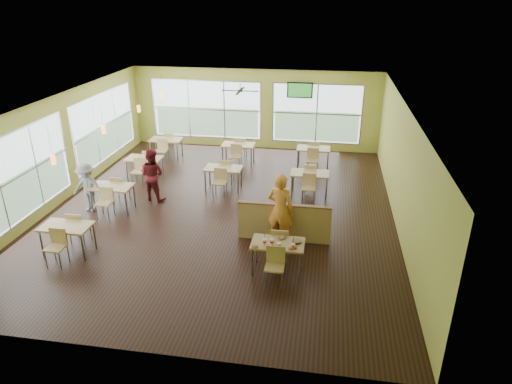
% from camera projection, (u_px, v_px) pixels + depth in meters
% --- Properties ---
extents(room, '(12.00, 12.04, 3.20)m').
position_uv_depth(room, '(221.00, 159.00, 13.00)').
color(room, black).
rests_on(room, ground).
extents(window_bays, '(9.24, 10.24, 2.38)m').
position_uv_depth(window_bays, '(168.00, 129.00, 16.21)').
color(window_bays, white).
rests_on(window_bays, room).
extents(main_table, '(1.22, 1.52, 0.87)m').
position_uv_depth(main_table, '(278.00, 247.00, 10.39)').
color(main_table, tan).
rests_on(main_table, floor).
extents(half_wall_divider, '(2.40, 0.14, 1.04)m').
position_uv_depth(half_wall_divider, '(284.00, 222.00, 11.75)').
color(half_wall_divider, tan).
rests_on(half_wall_divider, floor).
extents(dining_tables, '(6.92, 8.72, 0.87)m').
position_uv_depth(dining_tables, '(203.00, 167.00, 15.09)').
color(dining_tables, tan).
rests_on(dining_tables, floor).
extents(pendant_lights, '(0.11, 7.31, 0.86)m').
position_uv_depth(pendant_lights, '(122.00, 119.00, 13.73)').
color(pendant_lights, '#2D2119').
rests_on(pendant_lights, ceiling).
extents(ceiling_fan, '(1.25, 1.25, 0.29)m').
position_uv_depth(ceiling_fan, '(240.00, 91.00, 15.17)').
color(ceiling_fan, '#2D2119').
rests_on(ceiling_fan, ceiling).
extents(tv_backwall, '(1.00, 0.07, 0.60)m').
position_uv_depth(tv_backwall, '(300.00, 90.00, 17.72)').
color(tv_backwall, black).
rests_on(tv_backwall, wall_back).
extents(man_plaid, '(0.81, 0.65, 1.93)m').
position_uv_depth(man_plaid, '(280.00, 210.00, 11.41)').
color(man_plaid, orange).
rests_on(man_plaid, floor).
extents(patron_maroon, '(0.91, 0.77, 1.63)m').
position_uv_depth(patron_maroon, '(152.00, 175.00, 13.99)').
color(patron_maroon, maroon).
rests_on(patron_maroon, floor).
extents(patron_grey, '(1.01, 0.66, 1.47)m').
position_uv_depth(patron_grey, '(87.00, 187.00, 13.29)').
color(patron_grey, slate).
rests_on(patron_grey, floor).
extents(cup_blue, '(0.10, 0.10, 0.36)m').
position_uv_depth(cup_blue, '(265.00, 241.00, 10.25)').
color(cup_blue, white).
rests_on(cup_blue, main_table).
extents(cup_yellow, '(0.10, 0.10, 0.37)m').
position_uv_depth(cup_yellow, '(272.00, 241.00, 10.25)').
color(cup_yellow, white).
rests_on(cup_yellow, main_table).
extents(cup_red_near, '(0.10, 0.10, 0.34)m').
position_uv_depth(cup_red_near, '(279.00, 245.00, 10.11)').
color(cup_red_near, white).
rests_on(cup_red_near, main_table).
extents(cup_red_far, '(0.09, 0.09, 0.33)m').
position_uv_depth(cup_red_far, '(293.00, 246.00, 10.09)').
color(cup_red_far, white).
rests_on(cup_red_far, main_table).
extents(food_basket, '(0.23, 0.23, 0.05)m').
position_uv_depth(food_basket, '(297.00, 241.00, 10.34)').
color(food_basket, black).
rests_on(food_basket, main_table).
extents(ketchup_cup, '(0.06, 0.06, 0.03)m').
position_uv_depth(ketchup_cup, '(296.00, 248.00, 10.10)').
color(ketchup_cup, '#A61111').
rests_on(ketchup_cup, main_table).
extents(wrapper_left, '(0.19, 0.18, 0.04)m').
position_uv_depth(wrapper_left, '(255.00, 246.00, 10.16)').
color(wrapper_left, tan).
rests_on(wrapper_left, main_table).
extents(wrapper_mid, '(0.23, 0.21, 0.05)m').
position_uv_depth(wrapper_mid, '(281.00, 237.00, 10.51)').
color(wrapper_mid, tan).
rests_on(wrapper_mid, main_table).
extents(wrapper_right, '(0.14, 0.12, 0.03)m').
position_uv_depth(wrapper_right, '(291.00, 248.00, 10.09)').
color(wrapper_right, tan).
rests_on(wrapper_right, main_table).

